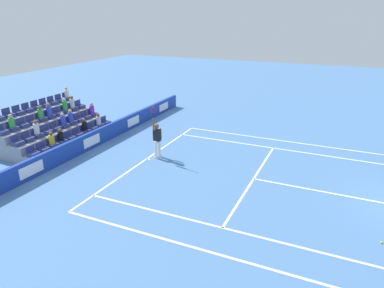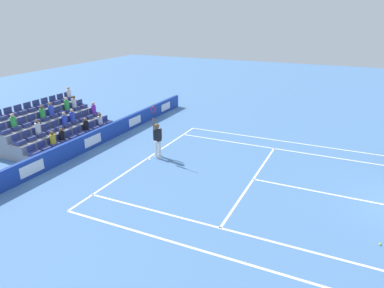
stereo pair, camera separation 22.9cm
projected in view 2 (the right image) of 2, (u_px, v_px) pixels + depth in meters
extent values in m
cube|color=white|center=(147.00, 158.00, 17.44)|extent=(10.97, 0.10, 0.01)
cube|color=white|center=(253.00, 179.00, 15.26)|extent=(8.23, 0.10, 0.01)
cube|color=white|center=(331.00, 194.00, 13.99)|extent=(0.10, 6.40, 0.01)
cube|color=white|center=(233.00, 231.00, 11.59)|extent=(0.10, 11.89, 0.01)
cube|color=white|center=(283.00, 150.00, 18.57)|extent=(0.10, 11.89, 0.01)
cube|color=white|center=(218.00, 256.00, 10.43)|extent=(0.10, 11.89, 0.01)
cube|color=white|center=(287.00, 142.00, 19.73)|extent=(0.10, 11.89, 0.01)
cube|color=white|center=(149.00, 159.00, 17.40)|extent=(0.10, 0.20, 0.01)
cube|color=#193899|center=(91.00, 140.00, 18.68)|extent=(20.08, 0.20, 0.90)
cube|color=white|center=(166.00, 107.00, 25.44)|extent=(1.29, 0.01, 0.51)
cube|color=white|center=(135.00, 121.00, 22.04)|extent=(1.29, 0.01, 0.51)
cube|color=white|center=(93.00, 140.00, 18.63)|extent=(1.29, 0.01, 0.51)
cube|color=white|center=(32.00, 169.00, 15.23)|extent=(1.29, 0.01, 0.51)
cylinder|color=white|center=(159.00, 148.00, 17.55)|extent=(0.16, 0.16, 0.90)
cylinder|color=white|center=(156.00, 150.00, 17.37)|extent=(0.16, 0.16, 0.90)
cube|color=white|center=(160.00, 156.00, 17.69)|extent=(0.18, 0.28, 0.08)
cube|color=white|center=(156.00, 157.00, 17.52)|extent=(0.18, 0.28, 0.08)
cube|color=black|center=(157.00, 135.00, 17.20)|extent=(0.30, 0.40, 0.60)
sphere|color=brown|center=(157.00, 126.00, 17.04)|extent=(0.24, 0.24, 0.24)
cylinder|color=brown|center=(154.00, 124.00, 16.82)|extent=(0.09, 0.09, 0.62)
cylinder|color=brown|center=(161.00, 134.00, 17.32)|extent=(0.09, 0.09, 0.56)
cylinder|color=black|center=(153.00, 115.00, 16.66)|extent=(0.04, 0.04, 0.28)
torus|color=red|center=(153.00, 110.00, 16.57)|extent=(0.10, 0.31, 0.31)
sphere|color=#D1E533|center=(153.00, 104.00, 16.47)|extent=(0.07, 0.07, 0.07)
cube|color=gray|center=(76.00, 141.00, 19.19)|extent=(6.20, 0.95, 0.42)
cube|color=navy|center=(108.00, 123.00, 21.44)|extent=(0.48, 0.44, 0.20)
cube|color=navy|center=(105.00, 118.00, 21.43)|extent=(0.48, 0.04, 0.30)
cube|color=navy|center=(101.00, 125.00, 20.92)|extent=(0.48, 0.44, 0.20)
cube|color=navy|center=(98.00, 121.00, 20.91)|extent=(0.48, 0.04, 0.30)
cube|color=navy|center=(94.00, 128.00, 20.39)|extent=(0.48, 0.44, 0.20)
cube|color=navy|center=(91.00, 124.00, 20.38)|extent=(0.48, 0.04, 0.30)
cube|color=navy|center=(87.00, 131.00, 19.87)|extent=(0.48, 0.44, 0.20)
cube|color=navy|center=(84.00, 127.00, 19.86)|extent=(0.48, 0.04, 0.30)
cube|color=navy|center=(80.00, 134.00, 19.34)|extent=(0.48, 0.44, 0.20)
cube|color=navy|center=(76.00, 130.00, 19.33)|extent=(0.48, 0.04, 0.30)
cube|color=navy|center=(72.00, 138.00, 18.82)|extent=(0.48, 0.44, 0.20)
cube|color=navy|center=(68.00, 133.00, 18.81)|extent=(0.48, 0.04, 0.30)
cube|color=navy|center=(63.00, 141.00, 18.29)|extent=(0.48, 0.44, 0.20)
cube|color=navy|center=(60.00, 136.00, 18.28)|extent=(0.48, 0.04, 0.30)
cube|color=navy|center=(54.00, 145.00, 17.76)|extent=(0.48, 0.44, 0.20)
cube|color=navy|center=(51.00, 140.00, 17.76)|extent=(0.48, 0.04, 0.30)
cube|color=navy|center=(45.00, 149.00, 17.24)|extent=(0.48, 0.44, 0.20)
cube|color=navy|center=(41.00, 144.00, 17.23)|extent=(0.48, 0.04, 0.30)
cube|color=navy|center=(35.00, 153.00, 16.71)|extent=(0.48, 0.44, 0.20)
cube|color=navy|center=(31.00, 148.00, 16.70)|extent=(0.48, 0.04, 0.30)
cube|color=gray|center=(63.00, 135.00, 19.49)|extent=(6.20, 0.95, 0.84)
cube|color=navy|center=(95.00, 114.00, 21.67)|extent=(0.48, 0.44, 0.20)
cube|color=navy|center=(92.00, 110.00, 21.66)|extent=(0.48, 0.04, 0.30)
cube|color=navy|center=(88.00, 117.00, 21.15)|extent=(0.48, 0.44, 0.20)
cube|color=navy|center=(85.00, 113.00, 21.14)|extent=(0.48, 0.04, 0.30)
cube|color=navy|center=(81.00, 119.00, 20.62)|extent=(0.48, 0.44, 0.20)
cube|color=navy|center=(78.00, 115.00, 20.61)|extent=(0.48, 0.04, 0.30)
cube|color=navy|center=(74.00, 122.00, 20.10)|extent=(0.48, 0.44, 0.20)
cube|color=navy|center=(71.00, 118.00, 20.09)|extent=(0.48, 0.04, 0.30)
cube|color=navy|center=(66.00, 125.00, 19.57)|extent=(0.48, 0.44, 0.20)
cube|color=navy|center=(63.00, 120.00, 19.56)|extent=(0.48, 0.04, 0.30)
cube|color=navy|center=(58.00, 128.00, 19.04)|extent=(0.48, 0.44, 0.20)
cube|color=navy|center=(54.00, 123.00, 19.04)|extent=(0.48, 0.04, 0.30)
cube|color=navy|center=(49.00, 131.00, 18.52)|extent=(0.48, 0.44, 0.20)
cube|color=navy|center=(45.00, 126.00, 18.51)|extent=(0.48, 0.04, 0.30)
cube|color=navy|center=(40.00, 135.00, 17.99)|extent=(0.48, 0.44, 0.20)
cube|color=navy|center=(36.00, 130.00, 17.99)|extent=(0.48, 0.04, 0.30)
cube|color=navy|center=(30.00, 138.00, 17.47)|extent=(0.48, 0.44, 0.20)
cube|color=navy|center=(26.00, 133.00, 17.46)|extent=(0.48, 0.04, 0.30)
cube|color=navy|center=(19.00, 142.00, 16.94)|extent=(0.48, 0.44, 0.20)
cube|color=navy|center=(16.00, 137.00, 16.93)|extent=(0.48, 0.04, 0.30)
cube|color=gray|center=(50.00, 130.00, 19.79)|extent=(6.20, 0.95, 1.26)
cube|color=navy|center=(82.00, 106.00, 21.90)|extent=(0.48, 0.44, 0.20)
cube|color=navy|center=(79.00, 102.00, 21.89)|extent=(0.48, 0.04, 0.30)
cube|color=navy|center=(75.00, 108.00, 21.38)|extent=(0.48, 0.44, 0.20)
cube|color=navy|center=(72.00, 104.00, 21.37)|extent=(0.48, 0.04, 0.30)
cube|color=navy|center=(68.00, 111.00, 20.85)|extent=(0.48, 0.44, 0.20)
cube|color=navy|center=(65.00, 106.00, 20.84)|extent=(0.48, 0.04, 0.30)
cube|color=navy|center=(60.00, 113.00, 20.33)|extent=(0.48, 0.44, 0.20)
cube|color=navy|center=(57.00, 109.00, 20.32)|extent=(0.48, 0.04, 0.30)
cube|color=navy|center=(52.00, 116.00, 19.80)|extent=(0.48, 0.44, 0.20)
cube|color=navy|center=(49.00, 111.00, 19.79)|extent=(0.48, 0.04, 0.30)
cube|color=navy|center=(44.00, 119.00, 19.27)|extent=(0.48, 0.44, 0.20)
cube|color=navy|center=(40.00, 114.00, 19.27)|extent=(0.48, 0.04, 0.30)
cube|color=navy|center=(35.00, 122.00, 18.75)|extent=(0.48, 0.44, 0.20)
cube|color=navy|center=(31.00, 117.00, 18.74)|extent=(0.48, 0.04, 0.30)
cube|color=navy|center=(25.00, 125.00, 18.22)|extent=(0.48, 0.44, 0.20)
cube|color=navy|center=(22.00, 120.00, 18.21)|extent=(0.48, 0.04, 0.30)
cube|color=navy|center=(15.00, 128.00, 17.70)|extent=(0.48, 0.44, 0.20)
cube|color=navy|center=(12.00, 123.00, 17.69)|extent=(0.48, 0.04, 0.30)
cube|color=navy|center=(4.00, 132.00, 17.17)|extent=(0.48, 0.44, 0.20)
cube|color=navy|center=(1.00, 126.00, 17.16)|extent=(0.48, 0.04, 0.30)
cube|color=gray|center=(37.00, 124.00, 20.10)|extent=(6.20, 0.95, 1.68)
cube|color=navy|center=(70.00, 98.00, 22.13)|extent=(0.48, 0.44, 0.20)
cube|color=navy|center=(67.00, 94.00, 22.12)|extent=(0.48, 0.04, 0.30)
cube|color=navy|center=(63.00, 100.00, 21.61)|extent=(0.48, 0.44, 0.20)
cube|color=navy|center=(60.00, 96.00, 21.60)|extent=(0.48, 0.04, 0.30)
cube|color=navy|center=(55.00, 102.00, 21.08)|extent=(0.48, 0.44, 0.20)
cube|color=navy|center=(52.00, 98.00, 21.07)|extent=(0.48, 0.04, 0.30)
cube|color=navy|center=(47.00, 105.00, 20.56)|extent=(0.48, 0.44, 0.20)
cube|color=navy|center=(44.00, 100.00, 20.55)|extent=(0.48, 0.04, 0.30)
cube|color=navy|center=(39.00, 107.00, 20.03)|extent=(0.48, 0.44, 0.20)
cube|color=navy|center=(36.00, 103.00, 20.02)|extent=(0.48, 0.04, 0.30)
cube|color=navy|center=(30.00, 110.00, 19.50)|extent=(0.48, 0.44, 0.20)
cube|color=navy|center=(27.00, 105.00, 19.50)|extent=(0.48, 0.04, 0.30)
cube|color=navy|center=(21.00, 112.00, 18.98)|extent=(0.48, 0.44, 0.20)
cube|color=navy|center=(18.00, 107.00, 18.97)|extent=(0.48, 0.04, 0.30)
cube|color=navy|center=(11.00, 115.00, 18.45)|extent=(0.48, 0.44, 0.20)
cube|color=navy|center=(8.00, 110.00, 18.44)|extent=(0.48, 0.04, 0.30)
cube|color=navy|center=(1.00, 118.00, 17.93)|extent=(0.48, 0.44, 0.20)
cylinder|color=white|center=(100.00, 120.00, 20.82)|extent=(0.28, 0.28, 0.46)
sphere|color=brown|center=(100.00, 115.00, 20.71)|extent=(0.20, 0.20, 0.20)
cylinder|color=green|center=(42.00, 113.00, 19.18)|extent=(0.28, 0.28, 0.46)
sphere|color=brown|center=(41.00, 107.00, 19.06)|extent=(0.20, 0.20, 0.20)
cylinder|color=white|center=(38.00, 128.00, 17.89)|extent=(0.28, 0.28, 0.53)
sphere|color=brown|center=(37.00, 121.00, 17.76)|extent=(0.20, 0.20, 0.20)
cylinder|color=yellow|center=(53.00, 139.00, 17.67)|extent=(0.28, 0.28, 0.46)
sphere|color=brown|center=(52.00, 133.00, 17.55)|extent=(0.20, 0.20, 0.20)
cylinder|color=blue|center=(64.00, 119.00, 19.48)|extent=(0.28, 0.28, 0.45)
sphere|color=#D3A884|center=(64.00, 114.00, 19.36)|extent=(0.20, 0.20, 0.20)
cylinder|color=black|center=(86.00, 125.00, 19.76)|extent=(0.28, 0.28, 0.49)
sphere|color=brown|center=(85.00, 120.00, 19.64)|extent=(0.20, 0.20, 0.20)
cylinder|color=black|center=(62.00, 136.00, 18.20)|extent=(0.28, 0.28, 0.44)
sphere|color=brown|center=(61.00, 130.00, 18.08)|extent=(0.20, 0.20, 0.20)
cylinder|color=green|center=(13.00, 122.00, 17.60)|extent=(0.28, 0.28, 0.47)
sphere|color=#D3A884|center=(12.00, 115.00, 17.48)|extent=(0.20, 0.20, 0.20)
cylinder|color=white|center=(74.00, 103.00, 21.27)|extent=(0.28, 0.28, 0.51)
sphere|color=brown|center=(73.00, 97.00, 21.15)|extent=(0.20, 0.20, 0.20)
cylinder|color=purple|center=(94.00, 109.00, 21.57)|extent=(0.28, 0.28, 0.47)
sphere|color=#D3A884|center=(93.00, 104.00, 21.46)|extent=(0.20, 0.20, 0.20)
cylinder|color=green|center=(67.00, 105.00, 20.74)|extent=(0.28, 0.28, 0.53)
sphere|color=beige|center=(66.00, 99.00, 20.61)|extent=(0.20, 0.20, 0.20)
cylinder|color=white|center=(69.00, 93.00, 22.04)|extent=(0.28, 0.28, 0.44)
sphere|color=#D3A884|center=(68.00, 88.00, 21.93)|extent=(0.20, 0.20, 0.20)
cylinder|color=blue|center=(51.00, 110.00, 19.70)|extent=(0.28, 0.28, 0.50)
sphere|color=#9E7251|center=(50.00, 104.00, 19.57)|extent=(0.20, 0.20, 0.20)
cylinder|color=blue|center=(72.00, 116.00, 19.99)|extent=(0.28, 0.28, 0.49)
sphere|color=#D3A884|center=(72.00, 111.00, 19.87)|extent=(0.20, 0.20, 0.20)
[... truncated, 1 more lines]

